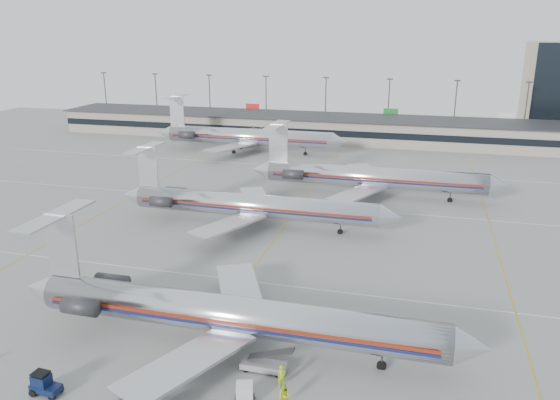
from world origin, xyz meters
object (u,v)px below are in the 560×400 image
(belt_loader, at_px, (265,364))
(jet_second_row, at_px, (249,205))
(jet_foreground, at_px, (226,313))
(uld_container, at_px, (245,393))

(belt_loader, bearing_deg, jet_second_row, 110.58)
(jet_foreground, relative_size, jet_second_row, 1.03)
(jet_foreground, xyz_separation_m, belt_loader, (4.55, -2.88, -2.73))
(jet_second_row, bearing_deg, belt_loader, -69.84)
(jet_foreground, height_order, jet_second_row, jet_foreground)
(uld_container, bearing_deg, jet_foreground, 103.22)
(jet_second_row, bearing_deg, jet_foreground, -75.56)
(belt_loader, bearing_deg, uld_container, -94.23)
(jet_second_row, distance_m, belt_loader, 37.05)
(uld_container, bearing_deg, jet_second_row, 90.93)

